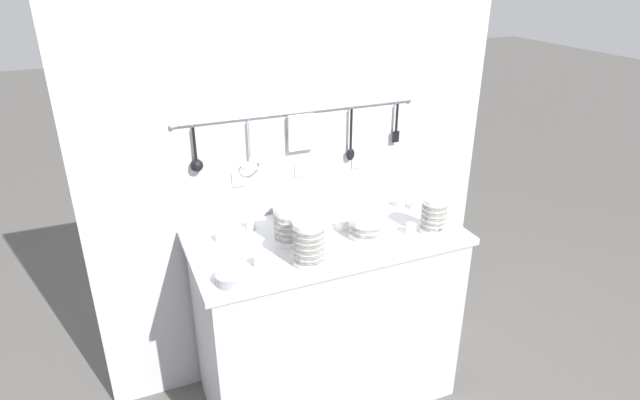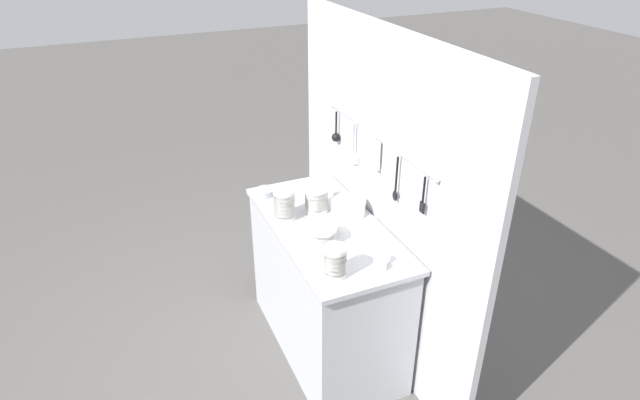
# 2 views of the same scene
# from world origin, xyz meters

# --- Properties ---
(ground_plane) EXTENTS (20.00, 20.00, 0.00)m
(ground_plane) POSITION_xyz_m (0.00, 0.00, 0.00)
(ground_plane) COLOR #514F4C
(counter) EXTENTS (1.22, 0.59, 0.90)m
(counter) POSITION_xyz_m (0.00, 0.00, 0.45)
(counter) COLOR #ADAFB5
(counter) RESTS_ON ground
(back_wall) EXTENTS (2.02, 0.11, 1.99)m
(back_wall) POSITION_xyz_m (-0.00, 0.33, 1.00)
(back_wall) COLOR #B2B2B7
(back_wall) RESTS_ON ground
(bowl_stack_wide_centre) EXTENTS (0.14, 0.14, 0.16)m
(bowl_stack_wide_centre) POSITION_xyz_m (-0.17, 0.01, 0.98)
(bowl_stack_wide_centre) COLOR silver
(bowl_stack_wide_centre) RESTS_ON counter
(bowl_stack_short_front) EXTENTS (0.14, 0.14, 0.10)m
(bowl_stack_short_front) POSITION_xyz_m (0.15, -0.08, 0.95)
(bowl_stack_short_front) COLOR silver
(bowl_stack_short_front) RESTS_ON counter
(bowl_stack_nested_right) EXTENTS (0.11, 0.11, 0.17)m
(bowl_stack_nested_right) POSITION_xyz_m (0.45, -0.16, 0.99)
(bowl_stack_nested_right) COLOR silver
(bowl_stack_nested_right) RESTS_ON counter
(bowl_stack_back_corner) EXTENTS (0.12, 0.12, 0.19)m
(bowl_stack_back_corner) POSITION_xyz_m (-0.16, -0.19, 1.00)
(bowl_stack_back_corner) COLOR silver
(bowl_stack_back_corner) RESTS_ON counter
(plate_stack) EXTENTS (0.20, 0.20, 0.09)m
(plate_stack) POSITION_xyz_m (-0.07, 0.17, 0.94)
(plate_stack) COLOR silver
(plate_stack) RESTS_ON counter
(steel_mixing_bowl) EXTENTS (0.12, 0.12, 0.04)m
(steel_mixing_bowl) POSITION_xyz_m (-0.49, -0.20, 0.92)
(steel_mixing_bowl) COLOR #93969E
(steel_mixing_bowl) RESTS_ON counter
(cup_back_left) EXTENTS (0.05, 0.05, 0.05)m
(cup_back_left) POSITION_xyz_m (0.35, -0.13, 0.93)
(cup_back_left) COLOR silver
(cup_back_left) RESTS_ON counter
(cup_mid_row) EXTENTS (0.05, 0.05, 0.05)m
(cup_mid_row) POSITION_xyz_m (-0.45, 0.13, 0.93)
(cup_mid_row) COLOR silver
(cup_mid_row) RESTS_ON counter
(cup_front_left) EXTENTS (0.05, 0.05, 0.05)m
(cup_front_left) POSITION_xyz_m (0.45, 0.13, 0.93)
(cup_front_left) COLOR silver
(cup_front_left) RESTS_ON counter
(cup_beside_plates) EXTENTS (0.05, 0.05, 0.05)m
(cup_beside_plates) POSITION_xyz_m (0.50, 0.08, 0.93)
(cup_beside_plates) COLOR silver
(cup_beside_plates) RESTS_ON counter
(cup_front_right) EXTENTS (0.05, 0.05, 0.05)m
(cup_front_right) POSITION_xyz_m (0.09, 0.02, 0.93)
(cup_front_right) COLOR silver
(cup_front_right) RESTS_ON counter
(cup_back_right) EXTENTS (0.05, 0.05, 0.05)m
(cup_back_right) POSITION_xyz_m (-0.36, -0.13, 0.93)
(cup_back_right) COLOR silver
(cup_back_right) RESTS_ON counter
(cup_centre) EXTENTS (0.05, 0.05, 0.05)m
(cup_centre) POSITION_xyz_m (-0.29, 0.20, 0.93)
(cup_centre) COLOR silver
(cup_centre) RESTS_ON counter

